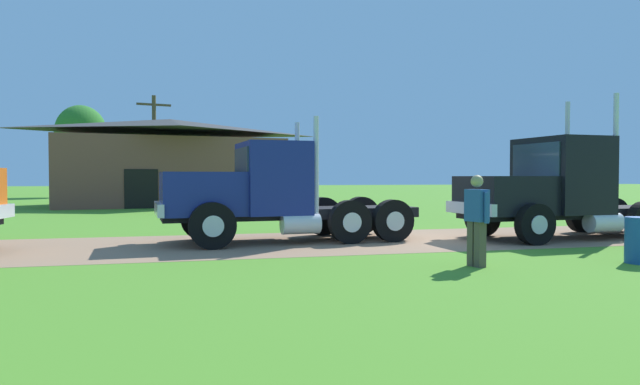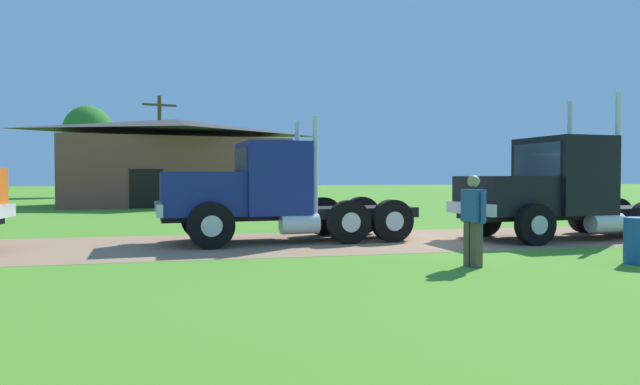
% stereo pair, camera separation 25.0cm
% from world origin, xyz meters
% --- Properties ---
extents(ground_plane, '(200.00, 200.00, 0.00)m').
position_xyz_m(ground_plane, '(0.00, 0.00, 0.00)').
color(ground_plane, '#508D27').
extents(dirt_track, '(120.00, 5.32, 0.01)m').
position_xyz_m(dirt_track, '(0.00, 0.00, 0.00)').
color(dirt_track, '#9A7556').
rests_on(dirt_track, ground_plane).
extents(truck_foreground_white, '(7.26, 3.03, 3.36)m').
position_xyz_m(truck_foreground_white, '(-4.81, 0.40, 1.29)').
color(truck_foreground_white, black).
rests_on(truck_foreground_white, ground_plane).
extents(truck_near_left, '(7.30, 3.05, 4.09)m').
position_xyz_m(truck_near_left, '(3.44, -0.69, 1.35)').
color(truck_near_left, black).
rests_on(truck_near_left, ground_plane).
extents(visitor_standing_near, '(0.35, 0.63, 1.81)m').
position_xyz_m(visitor_standing_near, '(-1.30, -4.71, 0.99)').
color(visitor_standing_near, '#264C8C').
rests_on(visitor_standing_near, ground_plane).
extents(steel_barrel, '(0.56, 0.56, 0.95)m').
position_xyz_m(steel_barrel, '(2.15, -5.13, 0.47)').
color(steel_barrel, '#19478C').
rests_on(steel_barrel, ground_plane).
extents(shed_building, '(14.81, 9.47, 5.40)m').
position_xyz_m(shed_building, '(-7.71, 21.75, 2.60)').
color(shed_building, brown).
rests_on(shed_building, ground_plane).
extents(utility_pole_far, '(2.18, 0.62, 7.10)m').
position_xyz_m(utility_pole_far, '(-8.76, 23.55, 3.79)').
color(utility_pole_far, brown).
rests_on(utility_pole_far, ground_plane).
extents(tree_mid, '(4.31, 4.31, 8.05)m').
position_xyz_m(tree_mid, '(-15.63, 37.99, 5.65)').
color(tree_mid, '#513823').
rests_on(tree_mid, ground_plane).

